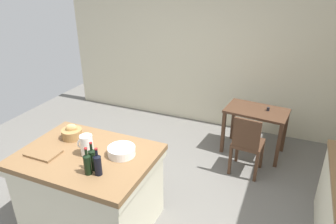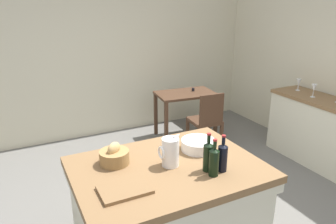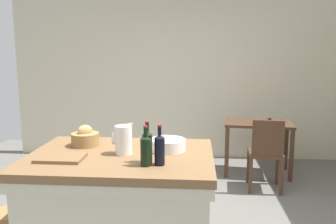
{
  "view_description": "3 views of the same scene",
  "coord_description": "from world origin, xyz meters",
  "px_view_note": "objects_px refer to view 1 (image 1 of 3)",
  "views": [
    {
      "loc": [
        1.52,
        -2.57,
        2.66
      ],
      "look_at": [
        0.15,
        0.65,
        1.02
      ],
      "focal_mm": 32.95,
      "sensor_mm": 36.0,
      "label": 1
    },
    {
      "loc": [
        -1.3,
        -2.32,
        2.09
      ],
      "look_at": [
        0.14,
        0.52,
        0.97
      ],
      "focal_mm": 34.11,
      "sensor_mm": 36.0,
      "label": 2
    },
    {
      "loc": [
        0.23,
        -2.97,
        1.68
      ],
      "look_at": [
        -0.05,
        0.6,
        1.06
      ],
      "focal_mm": 37.54,
      "sensor_mm": 36.0,
      "label": 3
    }
  ],
  "objects_px": {
    "wash_bowl": "(122,151)",
    "wicker_hamper": "(35,181)",
    "cutting_board": "(43,153)",
    "wine_bottle_dark": "(98,164)",
    "island_table": "(90,186)",
    "wooden_chair": "(247,143)",
    "wine_bottle_green": "(87,163)",
    "writing_desk": "(256,117)",
    "pitcher": "(87,145)",
    "wine_bottle_amber": "(92,159)",
    "bread_basket": "(72,133)"
  },
  "relations": [
    {
      "from": "island_table",
      "to": "wooden_chair",
      "type": "bearing_deg",
      "value": 48.36
    },
    {
      "from": "pitcher",
      "to": "bread_basket",
      "type": "relative_size",
      "value": 1.15
    },
    {
      "from": "island_table",
      "to": "cutting_board",
      "type": "relative_size",
      "value": 4.26
    },
    {
      "from": "wine_bottle_amber",
      "to": "pitcher",
      "type": "bearing_deg",
      "value": 137.61
    },
    {
      "from": "writing_desk",
      "to": "island_table",
      "type": "bearing_deg",
      "value": -122.8
    },
    {
      "from": "bread_basket",
      "to": "wine_bottle_dark",
      "type": "height_order",
      "value": "wine_bottle_dark"
    },
    {
      "from": "wine_bottle_dark",
      "to": "wine_bottle_amber",
      "type": "bearing_deg",
      "value": 151.76
    },
    {
      "from": "island_table",
      "to": "wine_bottle_green",
      "type": "distance_m",
      "value": 0.64
    },
    {
      "from": "wash_bowl",
      "to": "wicker_hamper",
      "type": "relative_size",
      "value": 0.85
    },
    {
      "from": "cutting_board",
      "to": "wine_bottle_green",
      "type": "height_order",
      "value": "wine_bottle_green"
    },
    {
      "from": "wooden_chair",
      "to": "cutting_board",
      "type": "relative_size",
      "value": 2.72
    },
    {
      "from": "writing_desk",
      "to": "wine_bottle_amber",
      "type": "xyz_separation_m",
      "value": [
        -1.2,
        -2.42,
        0.41
      ]
    },
    {
      "from": "writing_desk",
      "to": "pitcher",
      "type": "relative_size",
      "value": 3.63
    },
    {
      "from": "wooden_chair",
      "to": "wine_bottle_amber",
      "type": "relative_size",
      "value": 3.04
    },
    {
      "from": "pitcher",
      "to": "wash_bowl",
      "type": "bearing_deg",
      "value": 21.7
    },
    {
      "from": "wash_bowl",
      "to": "bread_basket",
      "type": "height_order",
      "value": "bread_basket"
    },
    {
      "from": "wooden_chair",
      "to": "wicker_hamper",
      "type": "height_order",
      "value": "wooden_chair"
    },
    {
      "from": "wine_bottle_dark",
      "to": "wine_bottle_green",
      "type": "bearing_deg",
      "value": -163.61
    },
    {
      "from": "writing_desk",
      "to": "pitcher",
      "type": "bearing_deg",
      "value": -122.39
    },
    {
      "from": "bread_basket",
      "to": "wicker_hamper",
      "type": "relative_size",
      "value": 0.69
    },
    {
      "from": "cutting_board",
      "to": "wine_bottle_dark",
      "type": "bearing_deg",
      "value": -5.07
    },
    {
      "from": "wine_bottle_dark",
      "to": "bread_basket",
      "type": "bearing_deg",
      "value": 145.7
    },
    {
      "from": "wine_bottle_dark",
      "to": "wine_bottle_green",
      "type": "xyz_separation_m",
      "value": [
        -0.09,
        -0.03,
        -0.0
      ]
    },
    {
      "from": "bread_basket",
      "to": "wine_bottle_dark",
      "type": "distance_m",
      "value": 0.81
    },
    {
      "from": "wine_bottle_amber",
      "to": "wine_bottle_green",
      "type": "height_order",
      "value": "wine_bottle_amber"
    },
    {
      "from": "writing_desk",
      "to": "wine_bottle_green",
      "type": "relative_size",
      "value": 3.39
    },
    {
      "from": "wooden_chair",
      "to": "wine_bottle_dark",
      "type": "distance_m",
      "value": 2.21
    },
    {
      "from": "wine_bottle_dark",
      "to": "wine_bottle_green",
      "type": "distance_m",
      "value": 0.1
    },
    {
      "from": "wooden_chair",
      "to": "wine_bottle_green",
      "type": "height_order",
      "value": "wine_bottle_green"
    },
    {
      "from": "bread_basket",
      "to": "cutting_board",
      "type": "height_order",
      "value": "bread_basket"
    },
    {
      "from": "island_table",
      "to": "bread_basket",
      "type": "bearing_deg",
      "value": 148.06
    },
    {
      "from": "pitcher",
      "to": "writing_desk",
      "type": "bearing_deg",
      "value": 57.61
    },
    {
      "from": "wooden_chair",
      "to": "bread_basket",
      "type": "relative_size",
      "value": 3.94
    },
    {
      "from": "island_table",
      "to": "wicker_hamper",
      "type": "xyz_separation_m",
      "value": [
        -1.0,
        0.13,
        -0.32
      ]
    },
    {
      "from": "writing_desk",
      "to": "wine_bottle_green",
      "type": "bearing_deg",
      "value": -115.73
    },
    {
      "from": "writing_desk",
      "to": "wine_bottle_amber",
      "type": "relative_size",
      "value": 3.23
    },
    {
      "from": "wooden_chair",
      "to": "cutting_board",
      "type": "distance_m",
      "value": 2.58
    },
    {
      "from": "wooden_chair",
      "to": "cutting_board",
      "type": "height_order",
      "value": "cutting_board"
    },
    {
      "from": "bread_basket",
      "to": "wine_bottle_dark",
      "type": "bearing_deg",
      "value": -34.3
    },
    {
      "from": "writing_desk",
      "to": "wine_bottle_amber",
      "type": "distance_m",
      "value": 2.73
    },
    {
      "from": "wash_bowl",
      "to": "writing_desk",
      "type": "bearing_deg",
      "value": 62.68
    },
    {
      "from": "pitcher",
      "to": "wine_bottle_green",
      "type": "distance_m",
      "value": 0.34
    },
    {
      "from": "wooden_chair",
      "to": "bread_basket",
      "type": "distance_m",
      "value": 2.3
    },
    {
      "from": "wooden_chair",
      "to": "wicker_hamper",
      "type": "relative_size",
      "value": 2.7
    },
    {
      "from": "wine_bottle_dark",
      "to": "wooden_chair",
      "type": "bearing_deg",
      "value": 59.22
    },
    {
      "from": "pitcher",
      "to": "wine_bottle_dark",
      "type": "bearing_deg",
      "value": -38.59
    },
    {
      "from": "wine_bottle_amber",
      "to": "writing_desk",
      "type": "bearing_deg",
      "value": 63.58
    },
    {
      "from": "wine_bottle_green",
      "to": "pitcher",
      "type": "bearing_deg",
      "value": 127.87
    },
    {
      "from": "island_table",
      "to": "wash_bowl",
      "type": "xyz_separation_m",
      "value": [
        0.35,
        0.13,
        0.46
      ]
    },
    {
      "from": "writing_desk",
      "to": "wooden_chair",
      "type": "bearing_deg",
      "value": -91.01
    }
  ]
}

